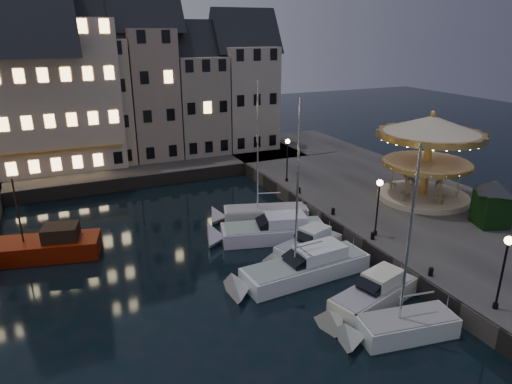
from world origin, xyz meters
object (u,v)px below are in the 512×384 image
motorboat_c (301,269)px  streetlamp_d (428,158)px  motorboat_e (268,232)px  ticket_kiosk (494,195)px  motorboat_b (369,298)px  streetlamp_a (504,263)px  red_fishing_boat (43,248)px  bollard_c (333,211)px  motorboat_a (397,328)px  streetlamp_b (378,199)px  carousel (430,142)px  bollard_d (299,190)px  motorboat_f (259,214)px  streetlamp_c (287,154)px  bollard_b (373,235)px  motorboat_d (304,248)px  bollard_a (431,271)px

motorboat_c → streetlamp_d: bearing=24.3°
motorboat_e → ticket_kiosk: 16.91m
streetlamp_d → ticket_kiosk: 9.39m
motorboat_b → ticket_kiosk: size_ratio=1.75×
streetlamp_a → motorboat_c: (-6.70, 8.87, -3.34)m
motorboat_c → red_fishing_boat: size_ratio=1.53×
bollard_c → motorboat_a: (-4.50, -12.94, -1.07)m
streetlamp_b → carousel: size_ratio=0.48×
streetlamp_b → motorboat_e: size_ratio=0.47×
bollard_d → motorboat_a: 19.01m
streetlamp_b → motorboat_f: 10.64m
streetlamp_d → bollard_c: (-11.90, -2.50, -2.41)m
streetlamp_c → bollard_b: (-0.60, -14.00, -2.41)m
motorboat_d → motorboat_b: bearing=-88.0°
streetlamp_d → bollard_c: size_ratio=7.32×
streetlamp_d → bollard_b: size_ratio=7.32×
bollard_b → motorboat_f: (-4.61, 9.10, -1.07)m
motorboat_b → red_fishing_boat: (-17.04, 14.55, 0.07)m
bollard_c → red_fishing_boat: 21.66m
bollard_b → streetlamp_d: bearing=32.2°
motorboat_a → ticket_kiosk: 15.75m
ticket_kiosk → motorboat_f: bearing=143.0°
motorboat_c → motorboat_d: bearing=55.7°
streetlamp_b → streetlamp_d: 13.29m
streetlamp_a → motorboat_e: streetlamp_a is taller
streetlamp_b → bollard_d: streetlamp_b is taller
bollard_b → red_fishing_boat: (-21.20, 9.38, -0.90)m
bollard_d → red_fishing_boat: 21.24m
carousel → streetlamp_c: bearing=132.6°
streetlamp_d → carousel: bearing=-136.5°
motorboat_b → motorboat_e: size_ratio=0.79×
streetlamp_c → motorboat_d: 13.56m
motorboat_e → carousel: (14.57, -0.63, 5.71)m
streetlamp_a → carousel: 16.79m
bollard_d → motorboat_f: bearing=-163.1°
streetlamp_d → bollard_d: 12.51m
streetlamp_a → streetlamp_b: 10.00m
carousel → bollard_d: bearing=147.9°
motorboat_b → motorboat_d: same height
bollard_a → motorboat_e: (-5.51, 10.94, -0.96)m
bollard_b → ticket_kiosk: (9.56, -1.58, 2.10)m
motorboat_f → bollard_c: bearing=-41.7°
bollard_a → motorboat_c: 7.86m
bollard_d → streetlamp_c: bearing=80.3°
motorboat_a → streetlamp_d: bearing=43.3°
bollard_b → ticket_kiosk: ticket_kiosk is taller
bollard_b → motorboat_e: 7.80m
bollard_a → streetlamp_a: bearing=-81.5°
streetlamp_a → motorboat_f: motorboat_f is taller
bollard_c → motorboat_e: 5.61m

